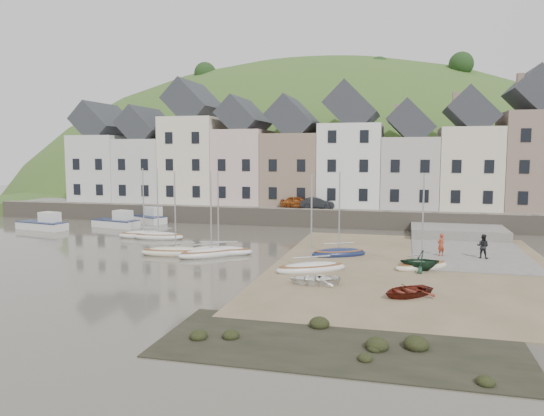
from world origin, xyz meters
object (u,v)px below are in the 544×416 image
(rowboat_white, at_px, (314,279))
(car_right, at_px, (317,203))
(rowboat_green, at_px, (420,260))
(person_dark, at_px, (483,246))
(sailboat_0, at_px, (144,235))
(rowboat_red, at_px, (407,291))
(person_red, at_px, (441,245))
(car_left, at_px, (298,202))

(rowboat_white, relative_size, car_right, 0.79)
(rowboat_green, distance_m, person_dark, 6.47)
(sailboat_0, relative_size, rowboat_red, 2.20)
(person_dark, height_order, car_right, car_right)
(rowboat_white, relative_size, person_red, 1.76)
(person_red, bearing_deg, car_right, -96.34)
(rowboat_green, xyz_separation_m, car_right, (-9.90, 20.55, 1.49))
(sailboat_0, relative_size, rowboat_green, 2.58)
(rowboat_white, height_order, car_left, car_left)
(car_left, relative_size, car_right, 1.03)
(rowboat_green, bearing_deg, rowboat_white, -61.58)
(person_red, height_order, car_right, car_right)
(rowboat_red, bearing_deg, person_red, 126.21)
(rowboat_green, height_order, rowboat_red, rowboat_green)
(sailboat_0, bearing_deg, rowboat_red, -32.34)
(person_red, relative_size, car_left, 0.43)
(rowboat_red, bearing_deg, car_right, 156.75)
(car_right, bearing_deg, rowboat_red, -175.32)
(person_red, xyz_separation_m, person_dark, (2.77, -0.17, 0.04))
(rowboat_white, bearing_deg, car_right, 175.20)
(rowboat_red, xyz_separation_m, person_red, (2.37, 11.31, 0.56))
(car_right, bearing_deg, person_dark, -151.91)
(rowboat_red, bearing_deg, rowboat_white, -147.12)
(sailboat_0, bearing_deg, car_left, 48.77)
(rowboat_green, height_order, person_red, person_red)
(rowboat_green, height_order, car_right, car_right)
(rowboat_red, relative_size, car_left, 0.78)
(rowboat_white, height_order, rowboat_green, rowboat_green)
(rowboat_white, xyz_separation_m, person_dark, (10.17, 9.77, 0.61))
(rowboat_red, distance_m, person_dark, 12.28)
(sailboat_0, distance_m, car_right, 18.48)
(rowboat_green, relative_size, person_dark, 1.45)
(car_left, bearing_deg, sailboat_0, 136.04)
(person_red, xyz_separation_m, car_left, (-13.51, 15.58, 1.31))
(person_red, bearing_deg, person_dark, 133.74)
(car_left, bearing_deg, rowboat_white, -169.29)
(rowboat_green, bearing_deg, rowboat_red, -19.28)
(car_right, bearing_deg, person_red, -157.65)
(sailboat_0, relative_size, rowboat_white, 2.24)
(rowboat_white, relative_size, person_dark, 1.67)
(rowboat_green, relative_size, person_red, 1.53)
(person_red, bearing_deg, rowboat_green, 29.76)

